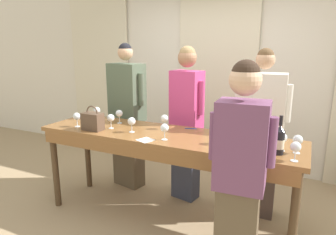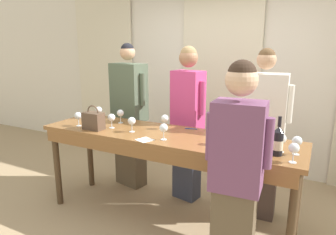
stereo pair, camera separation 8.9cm
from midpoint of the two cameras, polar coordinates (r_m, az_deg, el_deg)
The scene contains 25 objects.
ground_plane at distance 3.40m, azimuth 0.22°, elevation -18.74°, with size 18.00×18.00×0.00m, color tan.
wall_back at distance 4.57m, azimuth 10.65°, elevation 8.06°, with size 12.00×0.06×2.80m.
curtain_panel_left at distance 5.52m, azimuth -11.46°, elevation 8.33°, with size 1.17×0.03×2.69m.
curtain_panel_center at distance 4.51m, azimuth 10.38°, elevation 7.29°, with size 1.17×0.03×2.69m.
tasting_bar at distance 3.01m, azimuth -0.01°, elevation -5.19°, with size 2.66×0.70×0.96m.
wine_bottle at distance 2.55m, azimuth 21.16°, elevation -4.27°, with size 0.08×0.08×0.32m.
handbag at distance 3.21m, azimuth -13.26°, elevation -0.55°, with size 0.21×0.13×0.26m.
wine_glass_front_left at distance 2.69m, azimuth 10.88°, elevation -2.85°, with size 0.08×0.08×0.15m.
wine_glass_front_mid at distance 2.77m, azimuth 0.09°, elevation -2.06°, with size 0.08×0.08×0.15m.
wine_glass_front_right at distance 3.04m, azimuth -6.10°, elevation -0.73°, with size 0.08×0.08×0.15m.
wine_glass_center_left at distance 2.44m, azimuth 23.84°, elevation -5.43°, with size 0.08×0.08×0.15m.
wine_glass_center_mid at distance 3.39m, azimuth -16.02°, elevation 0.25°, with size 0.08×0.08×0.15m.
wine_glass_center_right at distance 3.64m, azimuth -12.38°, elevation 1.34°, with size 0.08×0.08×0.15m.
wine_glass_back_left at distance 2.63m, azimuth 24.26°, elevation -4.17°, with size 0.08×0.08×0.15m.
wine_glass_back_mid at distance 3.13m, azimuth 0.20°, elevation -0.24°, with size 0.08×0.08×0.15m.
wine_glass_back_right at distance 3.42m, azimuth -8.33°, elevation 0.79°, with size 0.08×0.08×0.15m.
wine_glass_near_host at distance 2.85m, azimuth 16.53°, elevation -2.21°, with size 0.08×0.08×0.15m.
wine_glass_by_bottle at distance 2.64m, azimuth 21.71°, elevation -3.85°, with size 0.08×0.08×0.15m.
wine_glass_by_handbag at distance 3.22m, azimuth -9.95°, elevation -0.06°, with size 0.08×0.08×0.15m.
napkin at distance 2.80m, azimuth -3.54°, elevation -4.27°, with size 0.17×0.17×0.00m.
pen at distance 3.17m, azimuth 5.23°, elevation -2.14°, with size 0.13×0.04×0.01m.
guest_olive_jacket at distance 3.86m, azimuth -6.71°, elevation 0.25°, with size 0.57×0.33×1.85m.
guest_pink_top at distance 3.48m, azimuth 4.47°, elevation -0.72°, with size 0.46×0.29×1.82m.
guest_cream_sweater at distance 3.28m, azimuth 18.02°, elevation -3.27°, with size 0.57×0.27×1.79m.
host_pouring at distance 2.25m, azimuth 13.99°, elevation -10.82°, with size 0.47×0.28×1.73m.
Camera 2 is at (1.35, -2.54, 1.81)m, focal length 32.00 mm.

